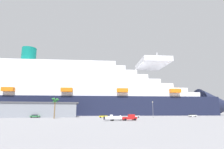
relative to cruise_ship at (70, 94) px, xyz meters
name	(u,v)px	position (x,y,z in m)	size (l,w,h in m)	color
ground_plane	(113,116)	(29.85, -31.05, -16.57)	(600.00, 600.00, 0.00)	gray
cruise_ship	(70,94)	(0.00, 0.00, 0.00)	(270.18, 46.99, 59.97)	#191E38
terminal_building	(22,110)	(-22.88, -37.51, -12.49)	(62.89, 24.46, 8.11)	gray
pickup_truck	(130,118)	(27.98, -81.34, -15.53)	(5.81, 2.85, 2.20)	red
small_boat_on_trailer	(115,118)	(22.42, -82.07, -15.61)	(8.36, 2.95, 2.15)	#595960
palm_tree	(55,102)	(-1.93, -59.30, -9.12)	(3.59, 3.20, 9.41)	brown
street_lamp	(153,107)	(45.31, -60.17, -11.34)	(0.56, 0.56, 8.04)	slate
parked_car_green_wagon	(35,116)	(-13.31, -47.01, -15.74)	(4.86, 2.52, 1.58)	#2D723F
parked_car_white_van	(192,115)	(73.22, -49.21, -15.74)	(4.56, 2.27, 1.58)	white
parked_car_yellow_taxi	(103,116)	(21.25, -54.36, -15.74)	(4.63, 2.68, 1.58)	yellow
parked_car_silver_sedan	(135,116)	(37.62, -54.36, -15.74)	(4.84, 2.45, 1.58)	silver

